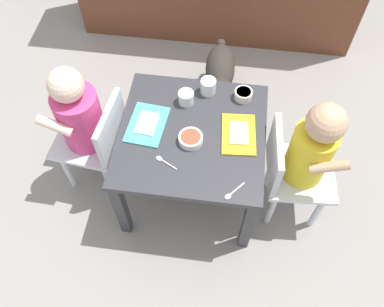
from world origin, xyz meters
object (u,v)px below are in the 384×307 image
object	(u,v)px
cereal_bowl_right_side	(192,139)
spoon_by_left_tray	(233,192)
dining_table	(192,143)
food_tray_left	(147,124)
seated_child_right	(308,152)
veggie_bowl_near	(243,94)
seated_child_left	(82,118)
dog	(220,72)
spoon_by_right_tray	(164,162)
water_cup_right	(208,87)
water_cup_left	(186,98)
food_tray_right	(239,134)

from	to	relation	value
cereal_bowl_right_side	spoon_by_left_tray	size ratio (longest dim) A/B	1.16
dining_table	food_tray_left	xyz separation A→B (m)	(-0.19, 0.02, 0.08)
seated_child_right	food_tray_left	xyz separation A→B (m)	(-0.64, 0.05, 0.00)
veggie_bowl_near	seated_child_left	bearing A→B (deg)	-162.97
dining_table	dog	bearing A→B (deg)	83.06
spoon_by_right_tray	spoon_by_left_tray	bearing A→B (deg)	-19.89
veggie_bowl_near	cereal_bowl_right_side	size ratio (longest dim) A/B	0.79
dining_table	food_tray_left	world-z (taller)	food_tray_left
food_tray_left	cereal_bowl_right_side	world-z (taller)	cereal_bowl_right_side
dog	water_cup_right	world-z (taller)	water_cup_right
water_cup_left	water_cup_right	world-z (taller)	water_cup_right
cereal_bowl_right_side	food_tray_left	bearing A→B (deg)	163.82
dining_table	spoon_by_left_tray	distance (m)	0.32
seated_child_right	dog	xyz separation A→B (m)	(-0.39, 0.63, -0.25)
seated_child_left	spoon_by_left_tray	world-z (taller)	seated_child_left
seated_child_right	dog	world-z (taller)	seated_child_right
food_tray_right	veggie_bowl_near	xyz separation A→B (m)	(0.00, 0.20, 0.02)
dog	food_tray_left	distance (m)	0.68
seated_child_left	spoon_by_left_tray	xyz separation A→B (m)	(0.64, -0.26, 0.00)
dining_table	water_cup_right	size ratio (longest dim) A/B	8.74
seated_child_left	cereal_bowl_right_side	xyz separation A→B (m)	(0.46, -0.05, 0.02)
veggie_bowl_near	spoon_by_left_tray	world-z (taller)	veggie_bowl_near
seated_child_right	water_cup_right	xyz separation A→B (m)	(-0.42, 0.26, 0.02)
seated_child_left	veggie_bowl_near	world-z (taller)	seated_child_left
dog	cereal_bowl_right_side	distance (m)	0.69
dining_table	spoon_by_right_tray	world-z (taller)	spoon_by_right_tray
dog	food_tray_right	size ratio (longest dim) A/B	2.02
veggie_bowl_near	spoon_by_left_tray	size ratio (longest dim) A/B	0.91
food_tray_left	cereal_bowl_right_side	distance (m)	0.20
seated_child_right	spoon_by_right_tray	bearing A→B (deg)	-168.33
food_tray_left	food_tray_right	size ratio (longest dim) A/B	1.04
food_tray_right	seated_child_right	bearing A→B (deg)	-10.94
cereal_bowl_right_side	spoon_by_right_tray	world-z (taller)	cereal_bowl_right_side
dog	veggie_bowl_near	size ratio (longest dim) A/B	5.55
dog	food_tray_left	bearing A→B (deg)	-114.13
spoon_by_left_tray	spoon_by_right_tray	world-z (taller)	same
water_cup_right	seated_child_right	bearing A→B (deg)	-32.16
food_tray_right	spoon_by_right_tray	world-z (taller)	food_tray_right
veggie_bowl_near	spoon_by_right_tray	bearing A→B (deg)	-127.52
food_tray_left	water_cup_right	size ratio (longest dim) A/B	3.21
dog	water_cup_right	distance (m)	0.46
food_tray_right	food_tray_left	bearing A→B (deg)	180.00
dining_table	seated_child_right	size ratio (longest dim) A/B	0.84
veggie_bowl_near	cereal_bowl_right_side	world-z (taller)	veggie_bowl_near
seated_child_left	water_cup_right	xyz separation A→B (m)	(0.50, 0.21, 0.03)
seated_child_left	water_cup_right	distance (m)	0.54
water_cup_left	seated_child_left	bearing A→B (deg)	-160.92
seated_child_right	veggie_bowl_near	distance (m)	0.37
dining_table	spoon_by_left_tray	world-z (taller)	spoon_by_left_tray
food_tray_left	cereal_bowl_right_side	bearing A→B (deg)	-16.18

